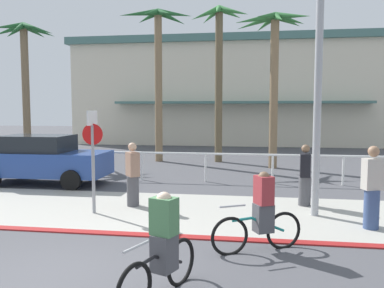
{
  "coord_description": "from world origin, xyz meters",
  "views": [
    {
      "loc": [
        2.89,
        -5.69,
        2.62
      ],
      "look_at": [
        1.07,
        6.0,
        1.57
      ],
      "focal_mm": 37.89,
      "sensor_mm": 36.0,
      "label": 1
    }
  ],
  "objects_px": {
    "palm_tree_1": "(25,54)",
    "pedestrian_2": "(372,191)",
    "stop_sign_bike_lane": "(93,147)",
    "palm_tree_2": "(158,49)",
    "car_blue_1": "(42,159)",
    "cyclist_teal_1": "(261,214)",
    "cyclist_black_0": "(162,248)",
    "pedestrian_0": "(133,177)",
    "pedestrian_1": "(305,178)",
    "palm_tree_3": "(219,47)",
    "palm_tree_4": "(274,47)",
    "streetlight_curb": "(321,35)"
  },
  "relations": [
    {
      "from": "palm_tree_1",
      "to": "pedestrian_2",
      "type": "distance_m",
      "value": 17.35
    },
    {
      "from": "stop_sign_bike_lane",
      "to": "palm_tree_2",
      "type": "distance_m",
      "value": 10.72
    },
    {
      "from": "car_blue_1",
      "to": "cyclist_teal_1",
      "type": "bearing_deg",
      "value": -36.91
    },
    {
      "from": "cyclist_black_0",
      "to": "pedestrian_2",
      "type": "bearing_deg",
      "value": 44.88
    },
    {
      "from": "car_blue_1",
      "to": "cyclist_black_0",
      "type": "distance_m",
      "value": 9.65
    },
    {
      "from": "car_blue_1",
      "to": "palm_tree_1",
      "type": "bearing_deg",
      "value": 124.56
    },
    {
      "from": "pedestrian_0",
      "to": "pedestrian_1",
      "type": "relative_size",
      "value": 1.03
    },
    {
      "from": "palm_tree_3",
      "to": "palm_tree_4",
      "type": "relative_size",
      "value": 1.12
    },
    {
      "from": "palm_tree_1",
      "to": "car_blue_1",
      "type": "xyz_separation_m",
      "value": [
        4.0,
        -5.81,
        -4.4
      ]
    },
    {
      "from": "streetlight_curb",
      "to": "palm_tree_4",
      "type": "relative_size",
      "value": 1.12
    },
    {
      "from": "car_blue_1",
      "to": "stop_sign_bike_lane",
      "type": "bearing_deg",
      "value": -46.69
    },
    {
      "from": "cyclist_black_0",
      "to": "pedestrian_2",
      "type": "relative_size",
      "value": 0.94
    },
    {
      "from": "streetlight_curb",
      "to": "pedestrian_1",
      "type": "distance_m",
      "value": 3.73
    },
    {
      "from": "palm_tree_4",
      "to": "pedestrian_0",
      "type": "relative_size",
      "value": 3.9
    },
    {
      "from": "cyclist_teal_1",
      "to": "palm_tree_4",
      "type": "bearing_deg",
      "value": 86.64
    },
    {
      "from": "streetlight_curb",
      "to": "palm_tree_3",
      "type": "relative_size",
      "value": 1.0
    },
    {
      "from": "streetlight_curb",
      "to": "palm_tree_1",
      "type": "xyz_separation_m",
      "value": [
        -12.69,
        8.94,
        0.99
      ]
    },
    {
      "from": "palm_tree_4",
      "to": "pedestrian_0",
      "type": "xyz_separation_m",
      "value": [
        -3.94,
        -7.7,
        -4.42
      ]
    },
    {
      "from": "cyclist_teal_1",
      "to": "pedestrian_2",
      "type": "distance_m",
      "value": 2.93
    },
    {
      "from": "streetlight_curb",
      "to": "car_blue_1",
      "type": "relative_size",
      "value": 1.7
    },
    {
      "from": "palm_tree_3",
      "to": "pedestrian_0",
      "type": "bearing_deg",
      "value": -98.75
    },
    {
      "from": "palm_tree_1",
      "to": "pedestrian_0",
      "type": "xyz_separation_m",
      "value": [
        8.04,
        -8.45,
        -4.47
      ]
    },
    {
      "from": "palm_tree_4",
      "to": "pedestrian_1",
      "type": "xyz_separation_m",
      "value": [
        0.59,
        -6.94,
        -4.45
      ]
    },
    {
      "from": "cyclist_teal_1",
      "to": "pedestrian_1",
      "type": "xyz_separation_m",
      "value": [
        1.21,
        3.64,
        0.07
      ]
    },
    {
      "from": "palm_tree_4",
      "to": "pedestrian_0",
      "type": "height_order",
      "value": "palm_tree_4"
    },
    {
      "from": "palm_tree_1",
      "to": "car_blue_1",
      "type": "bearing_deg",
      "value": -55.44
    },
    {
      "from": "stop_sign_bike_lane",
      "to": "car_blue_1",
      "type": "relative_size",
      "value": 0.58
    },
    {
      "from": "palm_tree_1",
      "to": "palm_tree_3",
      "type": "height_order",
      "value": "palm_tree_3"
    },
    {
      "from": "palm_tree_2",
      "to": "palm_tree_1",
      "type": "bearing_deg",
      "value": -173.94
    },
    {
      "from": "palm_tree_1",
      "to": "pedestrian_0",
      "type": "distance_m",
      "value": 12.49
    },
    {
      "from": "stop_sign_bike_lane",
      "to": "pedestrian_1",
      "type": "relative_size",
      "value": 1.54
    },
    {
      "from": "palm_tree_3",
      "to": "pedestrian_2",
      "type": "bearing_deg",
      "value": -68.12
    },
    {
      "from": "palm_tree_4",
      "to": "car_blue_1",
      "type": "xyz_separation_m",
      "value": [
        -7.98,
        -5.06,
        -4.34
      ]
    },
    {
      "from": "palm_tree_2",
      "to": "pedestrian_1",
      "type": "distance_m",
      "value": 11.33
    },
    {
      "from": "streetlight_curb",
      "to": "stop_sign_bike_lane",
      "type": "bearing_deg",
      "value": -176.11
    },
    {
      "from": "palm_tree_4",
      "to": "cyclist_teal_1",
      "type": "xyz_separation_m",
      "value": [
        -0.62,
        -10.58,
        -4.52
      ]
    },
    {
      "from": "stop_sign_bike_lane",
      "to": "streetlight_curb",
      "type": "bearing_deg",
      "value": 3.89
    },
    {
      "from": "cyclist_black_0",
      "to": "palm_tree_3",
      "type": "bearing_deg",
      "value": 91.97
    },
    {
      "from": "streetlight_curb",
      "to": "pedestrian_2",
      "type": "xyz_separation_m",
      "value": [
        1.05,
        -0.7,
        -3.42
      ]
    },
    {
      "from": "palm_tree_4",
      "to": "cyclist_teal_1",
      "type": "height_order",
      "value": "palm_tree_4"
    },
    {
      "from": "palm_tree_2",
      "to": "cyclist_teal_1",
      "type": "distance_m",
      "value": 13.8
    },
    {
      "from": "stop_sign_bike_lane",
      "to": "palm_tree_4",
      "type": "relative_size",
      "value": 0.38
    },
    {
      "from": "car_blue_1",
      "to": "pedestrian_0",
      "type": "relative_size",
      "value": 2.57
    },
    {
      "from": "palm_tree_1",
      "to": "pedestrian_0",
      "type": "bearing_deg",
      "value": -46.43
    },
    {
      "from": "pedestrian_1",
      "to": "pedestrian_2",
      "type": "xyz_separation_m",
      "value": [
        1.17,
        -1.94,
        0.09
      ]
    },
    {
      "from": "car_blue_1",
      "to": "pedestrian_2",
      "type": "bearing_deg",
      "value": -21.47
    },
    {
      "from": "cyclist_black_0",
      "to": "cyclist_teal_1",
      "type": "bearing_deg",
      "value": 56.04
    },
    {
      "from": "streetlight_curb",
      "to": "pedestrian_0",
      "type": "bearing_deg",
      "value": 174.01
    },
    {
      "from": "stop_sign_bike_lane",
      "to": "palm_tree_4",
      "type": "distance_m",
      "value": 10.37
    },
    {
      "from": "car_blue_1",
      "to": "pedestrian_1",
      "type": "relative_size",
      "value": 2.65
    }
  ]
}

